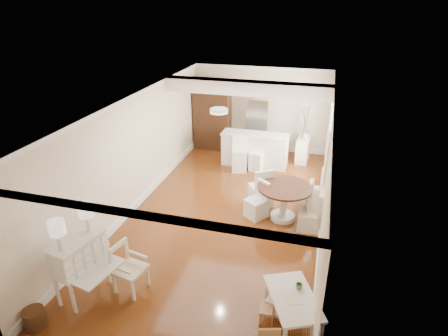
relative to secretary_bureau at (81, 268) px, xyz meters
The scene contains 19 objects.
room 4.18m from the secretary_bureau, 63.85° to the left, with size 9.00×9.04×2.82m.
secretary_bureau is the anchor object (origin of this frame).
gustavian_armchair 0.82m from the secretary_bureau, 23.75° to the left, with size 0.53×0.53×0.93m, color white.
wicker_basket 1.01m from the secretary_bureau, 112.40° to the right, with size 0.34×0.34×0.34m, color #4E2F18.
kids_table 3.63m from the secretary_bureau, ahead, with size 0.68×1.13×0.56m, color white.
kids_chair_a 3.24m from the secretary_bureau, ahead, with size 0.25×0.25×0.52m, color tan.
kids_chair_b 3.36m from the secretary_bureau, ahead, with size 0.27×0.27×0.57m, color #976B44.
banquette 5.24m from the secretary_bureau, 45.21° to the left, with size 0.52×1.60×0.98m, color silver.
dining_table 4.59m from the secretary_bureau, 48.14° to the left, with size 1.26×1.26×0.86m, color #462216.
slip_chair_near 4.13m from the secretary_bureau, 53.95° to the left, with size 0.43×0.45×0.92m, color white.
slip_chair_far 4.62m from the secretary_bureau, 58.34° to the left, with size 0.50×0.52×1.05m, color white.
breakfast_counter 6.57m from the secretary_bureau, 74.10° to the left, with size 2.05×0.65×1.03m, color white.
bar_stool_left 5.95m from the secretary_bureau, 75.96° to the left, with size 0.44×0.44×1.09m, color white.
bar_stool_right 6.24m from the secretary_bureau, 71.93° to the left, with size 0.37×0.37×0.93m, color white.
pantry_cabinet 7.42m from the secretary_bureau, 89.23° to the left, with size 1.20×0.60×2.30m, color #381E11.
fridge 7.64m from the secretary_bureau, 74.81° to the left, with size 0.75×0.65×1.80m, color silver.
sideboard 7.74m from the secretary_bureau, 65.38° to the left, with size 0.36×0.82×0.78m, color white.
pencil_cup 3.71m from the secretary_bureau, ahead, with size 0.11×0.11×0.09m, color #57884F.
branch_vase 7.76m from the secretary_bureau, 65.10° to the left, with size 0.21×0.21×0.22m, color silver.
Camera 1 is at (2.04, -7.51, 4.87)m, focal length 30.00 mm.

